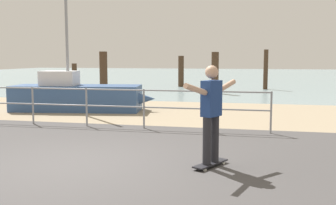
% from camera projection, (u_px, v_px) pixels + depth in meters
% --- Properties ---
extents(ground_plane, '(24.00, 10.00, 0.04)m').
position_uv_depth(ground_plane, '(52.00, 182.00, 6.01)').
color(ground_plane, '#474444').
rests_on(ground_plane, ground).
extents(beach_strip, '(24.00, 6.00, 0.04)m').
position_uv_depth(beach_strip, '(168.00, 112.00, 13.77)').
color(beach_strip, tan).
rests_on(beach_strip, ground).
extents(sea_surface, '(72.00, 50.00, 0.04)m').
position_uv_depth(sea_surface, '(228.00, 76.00, 40.91)').
color(sea_surface, '#849EA3').
rests_on(sea_surface, ground).
extents(railing_fence, '(11.30, 0.05, 1.05)m').
position_uv_depth(railing_fence, '(59.00, 100.00, 10.90)').
color(railing_fence, gray).
rests_on(railing_fence, ground).
extents(sailboat, '(5.06, 2.04, 5.15)m').
position_uv_depth(sailboat, '(81.00, 96.00, 13.88)').
color(sailboat, '#335184').
rests_on(sailboat, ground).
extents(skateboard, '(0.54, 0.80, 0.08)m').
position_uv_depth(skateboard, '(211.00, 164.00, 6.77)').
color(skateboard, black).
rests_on(skateboard, ground).
extents(skateboarder, '(0.74, 1.33, 1.65)m').
position_uv_depth(skateboarder, '(211.00, 108.00, 6.66)').
color(skateboarder, '#26262B').
rests_on(skateboarder, skateboard).
extents(groyne_post_0, '(0.28, 0.28, 1.54)m').
position_uv_depth(groyne_post_0, '(75.00, 77.00, 22.22)').
color(groyne_post_0, '#422D1E').
rests_on(groyne_post_0, ground).
extents(groyne_post_1, '(0.38, 0.38, 2.16)m').
position_uv_depth(groyne_post_1, '(104.00, 74.00, 19.50)').
color(groyne_post_1, '#422D1E').
rests_on(groyne_post_1, ground).
extents(groyne_post_2, '(0.36, 0.36, 1.97)m').
position_uv_depth(groyne_post_2, '(181.00, 71.00, 25.31)').
color(groyne_post_2, '#422D1E').
rests_on(groyne_post_2, ground).
extents(groyne_post_3, '(0.38, 0.38, 2.15)m').
position_uv_depth(groyne_post_3, '(215.00, 73.00, 20.60)').
color(groyne_post_3, '#422D1E').
rests_on(groyne_post_3, ground).
extents(groyne_post_4, '(0.26, 0.26, 2.33)m').
position_uv_depth(groyne_post_4, '(266.00, 70.00, 23.14)').
color(groyne_post_4, '#422D1E').
rests_on(groyne_post_4, ground).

